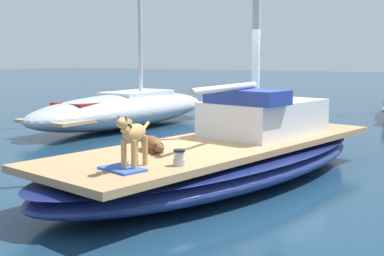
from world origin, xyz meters
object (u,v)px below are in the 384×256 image
object	(u,v)px
deck_towel	(122,169)
moored_boat_port_side	(125,109)
dog_tan	(133,135)
coiled_rope	(155,144)
deck_winch	(179,158)
dog_brown	(152,144)
sailboat_main	(223,161)

from	to	relation	value
deck_towel	moored_boat_port_side	xyz separation A→B (m)	(-5.36, 7.00, -0.15)
dog_tan	coiled_rope	world-z (taller)	dog_tan
deck_winch	moored_boat_port_side	world-z (taller)	moored_boat_port_side
deck_winch	coiled_rope	world-z (taller)	deck_winch
dog_tan	deck_towel	bearing A→B (deg)	-109.42
deck_towel	moored_boat_port_side	world-z (taller)	moored_boat_port_side
dog_brown	moored_boat_port_side	size ratio (longest dim) A/B	0.11
dog_tan	moored_boat_port_side	xyz separation A→B (m)	(-5.41, 6.85, -0.55)
deck_towel	moored_boat_port_side	distance (m)	8.82
deck_winch	deck_towel	distance (m)	0.75
dog_tan	deck_winch	world-z (taller)	dog_tan
sailboat_main	coiled_rope	distance (m)	1.19
coiled_rope	moored_boat_port_side	size ratio (longest dim) A/B	0.04
sailboat_main	moored_boat_port_side	bearing A→B (deg)	140.60
moored_boat_port_side	dog_tan	bearing A→B (deg)	-51.67
sailboat_main	deck_winch	distance (m)	2.00
deck_towel	moored_boat_port_side	size ratio (longest dim) A/B	0.08
deck_towel	dog_brown	bearing A→B (deg)	108.52
deck_towel	dog_tan	bearing A→B (deg)	70.58
deck_winch	dog_brown	bearing A→B (deg)	143.09
coiled_rope	deck_towel	world-z (taller)	coiled_rope
dog_tan	sailboat_main	bearing A→B (deg)	88.70
dog_tan	deck_winch	bearing A→B (deg)	46.64
dog_brown	deck_winch	distance (m)	1.10
dog_brown	moored_boat_port_side	world-z (taller)	moored_boat_port_side
dog_brown	deck_winch	bearing A→B (deg)	-36.91
sailboat_main	deck_winch	world-z (taller)	deck_winch
sailboat_main	dog_brown	bearing A→B (deg)	-112.48
sailboat_main	dog_brown	size ratio (longest dim) A/B	9.47
sailboat_main	deck_winch	size ratio (longest dim) A/B	36.12
deck_winch	deck_towel	world-z (taller)	deck_winch
moored_boat_port_side	deck_winch	bearing A→B (deg)	-47.80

